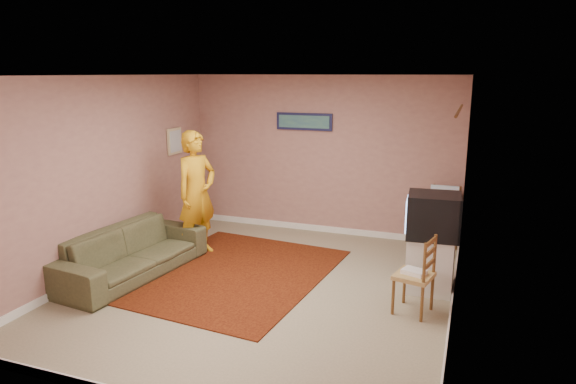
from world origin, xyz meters
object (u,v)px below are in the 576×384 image
(chair_a, at_px, (443,213))
(chair_b, at_px, (414,266))
(sofa, at_px, (132,252))
(person, at_px, (197,193))
(tv_cabinet, at_px, (430,264))
(crt_tv, at_px, (433,216))

(chair_a, distance_m, chair_b, 2.22)
(sofa, xyz_separation_m, person, (0.40, 1.05, 0.60))
(tv_cabinet, xyz_separation_m, person, (-3.35, 0.20, 0.57))
(sofa, bearing_deg, person, -14.15)
(crt_tv, height_order, chair_b, crt_tv)
(tv_cabinet, xyz_separation_m, chair_a, (0.04, 1.53, 0.26))
(tv_cabinet, height_order, person, person)
(tv_cabinet, height_order, chair_a, chair_a)
(chair_b, relative_size, sofa, 0.22)
(crt_tv, height_order, person, person)
(chair_b, height_order, sofa, chair_b)
(person, bearing_deg, tv_cabinet, -72.49)
(chair_a, distance_m, sofa, 4.48)
(tv_cabinet, relative_size, sofa, 0.32)
(tv_cabinet, distance_m, person, 3.40)
(chair_b, bearing_deg, tv_cabinet, -177.41)
(chair_a, height_order, chair_b, chair_a)
(chair_b, distance_m, sofa, 3.64)
(tv_cabinet, bearing_deg, sofa, -167.24)
(chair_a, bearing_deg, person, -150.71)
(crt_tv, distance_m, sofa, 3.89)
(chair_a, height_order, person, person)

